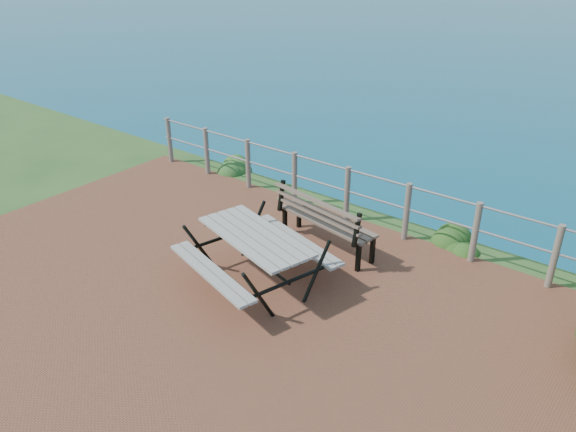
# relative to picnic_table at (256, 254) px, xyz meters

# --- Properties ---
(ground) EXTENTS (10.00, 7.00, 0.12)m
(ground) POSITION_rel_picnic_table_xyz_m (-0.07, -0.84, -0.51)
(ground) COLOR brown
(ground) RESTS_ON ground
(safety_railing) EXTENTS (9.40, 0.10, 1.00)m
(safety_railing) POSITION_rel_picnic_table_xyz_m (-0.07, 2.51, 0.07)
(safety_railing) COLOR #6B5B4C
(safety_railing) RESTS_ON ground
(picnic_table) EXTENTS (2.01, 1.59, 0.79)m
(picnic_table) POSITION_rel_picnic_table_xyz_m (0.00, 0.00, 0.00)
(picnic_table) COLOR gray
(picnic_table) RESTS_ON ground
(park_bench) EXTENTS (1.80, 0.72, 0.99)m
(park_bench) POSITION_rel_picnic_table_xyz_m (0.22, 1.48, 0.15)
(park_bench) COLOR brown
(park_bench) RESTS_ON ground
(shrub_lip_west) EXTENTS (0.72, 0.72, 0.45)m
(shrub_lip_west) POSITION_rel_picnic_table_xyz_m (-3.20, 3.03, -0.51)
(shrub_lip_west) COLOR #205620
(shrub_lip_west) RESTS_ON ground
(shrub_lip_east) EXTENTS (0.71, 0.71, 0.43)m
(shrub_lip_east) POSITION_rel_picnic_table_xyz_m (1.85, 2.94, -0.51)
(shrub_lip_east) COLOR #214716
(shrub_lip_east) RESTS_ON ground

